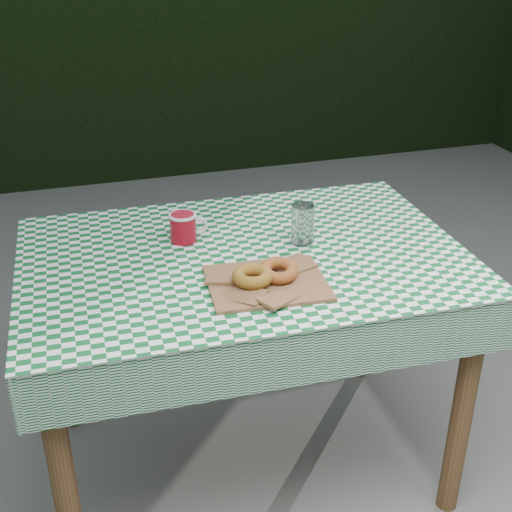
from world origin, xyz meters
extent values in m
cube|color=black|center=(0.00, 3.20, 0.90)|extent=(7.00, 0.70, 1.80)
cube|color=brown|center=(0.14, 0.19, 0.38)|extent=(1.22, 0.83, 0.75)
cube|color=#0D5725|center=(0.14, 0.19, 0.75)|extent=(1.24, 0.85, 0.01)
cube|color=brown|center=(0.14, 0.01, 0.76)|extent=(0.31, 0.26, 0.02)
torus|color=#99671F|center=(0.11, 0.01, 0.79)|extent=(0.11, 0.11, 0.03)
torus|color=#A05221|center=(0.18, 0.02, 0.79)|extent=(0.11, 0.11, 0.03)
cylinder|color=silver|center=(0.31, 0.21, 0.81)|extent=(0.08, 0.08, 0.12)
camera|label=1|loc=(-0.31, -1.42, 1.61)|focal=47.94mm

